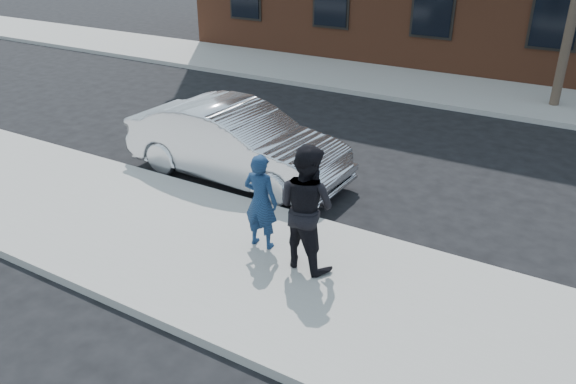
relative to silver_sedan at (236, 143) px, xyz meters
The scene contains 8 objects.
ground 2.71m from the silver_sedan, 77.50° to the right, with size 100.00×100.00×0.00m, color black.
near_sidewalk 2.92m from the silver_sedan, 78.60° to the right, with size 50.00×3.50×0.15m, color gray.
near_curb 1.33m from the silver_sedan, 60.20° to the right, with size 50.00×0.10×0.15m, color #999691.
far_sidewalk 8.77m from the silver_sedan, 86.32° to the left, with size 50.00×3.50×0.15m, color gray.
far_curb 6.98m from the silver_sedan, 85.37° to the left, with size 50.00×0.10×0.15m, color #999691.
silver_sedan is the anchor object (origin of this frame).
man_hoodie 3.04m from the silver_sedan, 47.21° to the right, with size 0.60×0.49×1.59m.
man_peacoat 3.78m from the silver_sedan, 38.55° to the right, with size 1.07×0.91×1.96m.
Camera 1 is at (5.88, -6.23, 4.95)m, focal length 35.00 mm.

